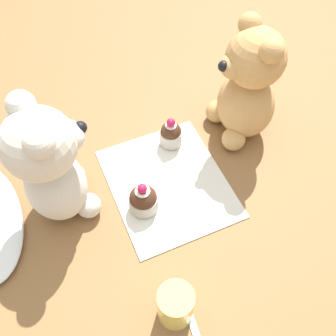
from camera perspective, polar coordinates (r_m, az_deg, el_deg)
name	(u,v)px	position (r m, az deg, el deg)	size (l,w,h in m)	color
ground_plane	(168,183)	(0.82, 0.00, -2.26)	(4.00, 4.00, 0.00)	olive
knitted_placemat	(168,183)	(0.82, 0.00, -2.15)	(0.28, 0.23, 0.01)	silver
teddy_bear_cream	(50,165)	(0.71, -16.75, 0.41)	(0.14, 0.15, 0.27)	silver
teddy_bear_tan	(248,87)	(0.84, 11.48, 11.44)	(0.14, 0.14, 0.27)	tan
cupcake_near_cream_bear	(143,199)	(0.76, -3.61, -4.56)	(0.06, 0.06, 0.07)	#B2ADA3
cupcake_near_tan_bear	(171,134)	(0.86, 0.40, 5.00)	(0.05, 0.05, 0.07)	#B2ADA3
juice_glass	(175,305)	(0.67, 1.10, -19.30)	(0.06, 0.06, 0.08)	#EADB66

